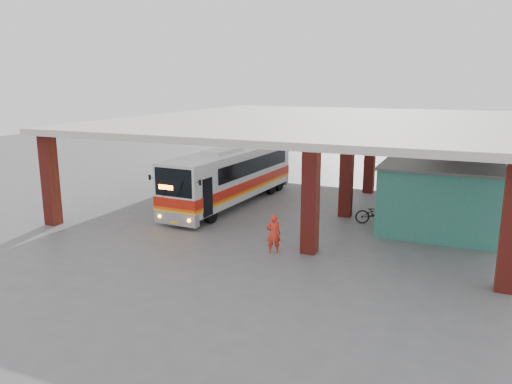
{
  "coord_description": "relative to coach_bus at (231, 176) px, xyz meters",
  "views": [
    {
      "loc": [
        8.62,
        -21.27,
        6.76
      ],
      "look_at": [
        -0.64,
        0.0,
        1.55
      ],
      "focal_mm": 35.0,
      "sensor_mm": 36.0,
      "label": 1
    }
  ],
  "objects": [
    {
      "name": "ground",
      "position": [
        3.44,
        -3.01,
        -1.59
      ],
      "size": [
        90.0,
        90.0,
        0.0
      ],
      "primitive_type": "plane",
      "color": "#515154",
      "rests_on": "ground"
    },
    {
      "name": "shop_building",
      "position": [
        10.94,
        0.99,
        -0.03
      ],
      "size": [
        5.2,
        8.2,
        3.11
      ],
      "color": "#286557",
      "rests_on": "ground"
    },
    {
      "name": "motorcycle",
      "position": [
        8.14,
        -0.79,
        -1.07
      ],
      "size": [
        2.11,
        1.3,
        1.05
      ],
      "primitive_type": "imported",
      "rotation": [
        0.0,
        0.0,
        1.9
      ],
      "color": "black",
      "rests_on": "ground"
    },
    {
      "name": "coach_bus",
      "position": [
        0.0,
        0.0,
        0.0
      ],
      "size": [
        2.83,
        11.12,
        3.21
      ],
      "rotation": [
        0.0,
        0.0,
        -0.05
      ],
      "color": "silver",
      "rests_on": "ground"
    },
    {
      "name": "red_chair",
      "position": [
        8.38,
        3.75,
        -1.22
      ],
      "size": [
        0.57,
        0.57,
        0.82
      ],
      "rotation": [
        0.0,
        0.0,
        0.44
      ],
      "color": "red",
      "rests_on": "ground"
    },
    {
      "name": "brick_columns",
      "position": [
        4.87,
        1.99,
        0.58
      ],
      "size": [
        20.1,
        21.6,
        4.35
      ],
      "color": "maroon",
      "rests_on": "ground"
    },
    {
      "name": "pedestrian",
      "position": [
        5.14,
        -6.62,
        -0.8
      ],
      "size": [
        0.69,
        0.59,
        1.59
      ],
      "primitive_type": "imported",
      "rotation": [
        0.0,
        0.0,
        3.58
      ],
      "color": "red",
      "rests_on": "ground"
    },
    {
      "name": "canopy_roof",
      "position": [
        3.94,
        3.49,
        2.91
      ],
      "size": [
        21.0,
        23.0,
        0.3
      ],
      "primitive_type": "cube",
      "color": "beige",
      "rests_on": "brick_columns"
    }
  ]
}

